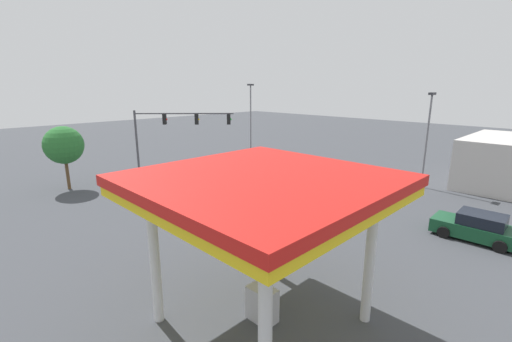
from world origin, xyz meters
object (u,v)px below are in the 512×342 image
car_1 (337,177)px  street_light_pole_b (251,114)px  car_0 (477,227)px  pedestrian (380,178)px  car_3 (195,171)px  car_2 (288,183)px  traffic_signal_mast (170,130)px  street_light_pole_a (428,132)px  tree_corner_a (64,145)px

car_1 → street_light_pole_b: size_ratio=0.55×
car_0 → pedestrian: pedestrian is taller
street_light_pole_b → car_3: bearing=21.2°
car_2 → pedestrian: bearing=-38.2°
traffic_signal_mast → pedestrian: 17.89m
traffic_signal_mast → pedestrian: size_ratio=3.89×
car_0 → street_light_pole_b: 28.39m
pedestrian → traffic_signal_mast: bearing=0.7°
pedestrian → street_light_pole_b: (-2.77, -18.40, 4.24)m
car_2 → car_3: (3.08, -8.81, 0.04)m
car_0 → car_1: 12.57m
car_0 → car_1: (-4.36, -11.79, -0.10)m
street_light_pole_a → car_1: bearing=-53.4°
car_2 → tree_corner_a: tree_corner_a is taller
traffic_signal_mast → car_3: (-3.14, -1.30, -4.21)m
traffic_signal_mast → street_light_pole_a: 21.28m
car_1 → tree_corner_a: 23.24m
car_0 → pedestrian: bearing=-35.3°
car_3 → pedestrian: pedestrian is taller
street_light_pole_b → street_light_pole_a: bearing=90.9°
car_0 → car_3: bearing=6.9°
car_3 → street_light_pole_a: size_ratio=0.52×
pedestrian → street_light_pole_a: (-3.10, 2.33, 3.84)m
car_2 → street_light_pole_a: 12.33m
car_2 → pedestrian: pedestrian is taller
street_light_pole_b → traffic_signal_mast: bearing=21.5°
traffic_signal_mast → car_3: size_ratio=1.58×
car_0 → traffic_signal_mast: bearing=15.6°
traffic_signal_mast → car_3: 5.42m
car_3 → street_light_pole_a: street_light_pole_a is taller
pedestrian → street_light_pole_a: size_ratio=0.21×
street_light_pole_b → car_1: bearing=75.3°
street_light_pole_a → traffic_signal_mast: bearing=-44.3°
car_3 → tree_corner_a: 11.05m
car_3 → pedestrian: (-8.98, 13.84, 0.23)m
car_3 → car_0: bearing=7.5°
car_0 → car_1: car_0 is taller
traffic_signal_mast → pedestrian: (-12.12, 12.54, -3.99)m
car_1 → tree_corner_a: (17.35, -15.14, 3.10)m
street_light_pole_b → tree_corner_a: 21.33m
street_light_pole_a → pedestrian: bearing=-36.9°
car_1 → traffic_signal_mast: bearing=143.5°
traffic_signal_mast → pedestrian: traffic_signal_mast is taller
car_1 → tree_corner_a: tree_corner_a is taller
pedestrian → tree_corner_a: (18.51, -18.54, 2.80)m
traffic_signal_mast → street_light_pole_a: size_ratio=0.82×
car_1 → pedestrian: bearing=-67.9°
car_2 → tree_corner_a: size_ratio=0.86×
car_0 → pedestrian: (-5.52, -8.39, 0.20)m
pedestrian → street_light_pole_b: 19.09m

